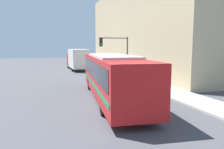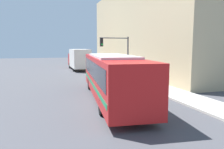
{
  "view_description": "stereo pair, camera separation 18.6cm",
  "coord_description": "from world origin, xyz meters",
  "px_view_note": "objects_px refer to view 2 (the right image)",
  "views": [
    {
      "loc": [
        -3.89,
        -12.77,
        3.6
      ],
      "look_at": [
        1.68,
        4.15,
        1.31
      ],
      "focal_mm": 35.0,
      "sensor_mm": 36.0,
      "label": 1
    },
    {
      "loc": [
        -3.71,
        -12.83,
        3.6
      ],
      "look_at": [
        1.68,
        4.15,
        1.31
      ],
      "focal_mm": 35.0,
      "sensor_mm": 36.0,
      "label": 2
    }
  ],
  "objects_px": {
    "city_bus": "(111,74)",
    "traffic_light_pole": "(117,50)",
    "delivery_truck": "(79,59)",
    "fire_hydrant": "(145,81)",
    "pedestrian_near_corner": "(133,70)"
  },
  "relations": [
    {
      "from": "delivery_truck",
      "to": "pedestrian_near_corner",
      "type": "relative_size",
      "value": 4.66
    },
    {
      "from": "city_bus",
      "to": "pedestrian_near_corner",
      "type": "bearing_deg",
      "value": 64.41
    },
    {
      "from": "city_bus",
      "to": "traffic_light_pole",
      "type": "xyz_separation_m",
      "value": [
        3.35,
        8.47,
        1.53
      ]
    },
    {
      "from": "city_bus",
      "to": "fire_hydrant",
      "type": "distance_m",
      "value": 5.95
    },
    {
      "from": "city_bus",
      "to": "traffic_light_pole",
      "type": "relative_size",
      "value": 2.75
    },
    {
      "from": "city_bus",
      "to": "pedestrian_near_corner",
      "type": "xyz_separation_m",
      "value": [
        5.06,
        8.0,
        -0.73
      ]
    },
    {
      "from": "city_bus",
      "to": "traffic_light_pole",
      "type": "bearing_deg",
      "value": 75.09
    },
    {
      "from": "delivery_truck",
      "to": "fire_hydrant",
      "type": "relative_size",
      "value": 10.33
    },
    {
      "from": "fire_hydrant",
      "to": "delivery_truck",
      "type": "bearing_deg",
      "value": 102.44
    },
    {
      "from": "pedestrian_near_corner",
      "to": "traffic_light_pole",
      "type": "bearing_deg",
      "value": 164.77
    },
    {
      "from": "fire_hydrant",
      "to": "traffic_light_pole",
      "type": "relative_size",
      "value": 0.17
    },
    {
      "from": "city_bus",
      "to": "fire_hydrant",
      "type": "height_order",
      "value": "city_bus"
    },
    {
      "from": "delivery_truck",
      "to": "pedestrian_near_corner",
      "type": "height_order",
      "value": "delivery_truck"
    },
    {
      "from": "traffic_light_pole",
      "to": "delivery_truck",
      "type": "bearing_deg",
      "value": 102.27
    },
    {
      "from": "pedestrian_near_corner",
      "to": "fire_hydrant",
      "type": "bearing_deg",
      "value": -98.55
    }
  ]
}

